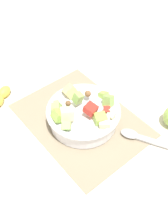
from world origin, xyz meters
name	(u,v)px	position (x,y,z in m)	size (l,w,h in m)	color
ground_plane	(81,120)	(0.00, 0.00, 0.00)	(2.40, 2.40, 0.00)	silver
placemat	(81,120)	(0.00, 0.00, 0.00)	(0.42, 0.31, 0.01)	gray
salad_bowl	(84,114)	(0.01, 0.00, 0.04)	(0.24, 0.24, 0.11)	white
serving_spoon	(141,138)	(0.18, 0.09, 0.01)	(0.18, 0.12, 0.01)	#B7B7BC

